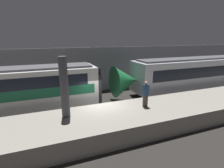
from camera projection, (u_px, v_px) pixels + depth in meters
name	position (u px, v px, depth m)	size (l,w,h in m)	color
ground_plane	(101.00, 118.00, 12.63)	(120.00, 120.00, 0.00)	#282623
platform	(111.00, 123.00, 10.73)	(40.00, 3.91, 1.12)	gray
station_rear_barrier	(81.00, 71.00, 17.89)	(50.00, 0.15, 4.65)	gray
support_pillar_near	(64.00, 88.00, 9.87)	(0.48, 0.48, 3.53)	#47474C
train_modern	(208.00, 73.00, 19.09)	(21.75, 2.90, 3.61)	black
person_waiting	(146.00, 93.00, 11.54)	(0.38, 0.24, 1.76)	#473D33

